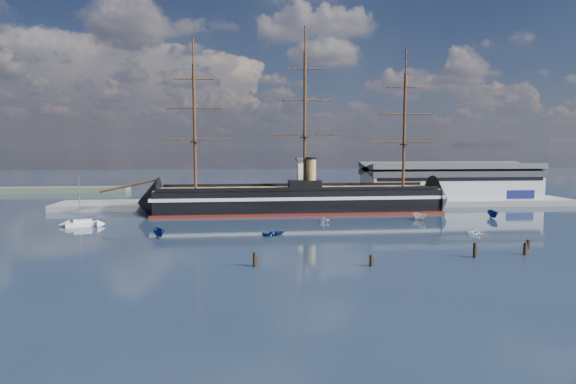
{
  "coord_description": "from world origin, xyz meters",
  "views": [
    {
      "loc": [
        -17.57,
        -90.23,
        21.21
      ],
      "look_at": [
        -5.86,
        35.0,
        9.0
      ],
      "focal_mm": 30.0,
      "sensor_mm": 36.0,
      "label": 1
    }
  ],
  "objects": [
    {
      "name": "piling_near_mid",
      "position": [
        4.71,
        -9.06,
        0.0
      ],
      "size": [
        0.64,
        0.64,
        2.75
      ],
      "primitive_type": "cylinder",
      "color": "black",
      "rests_on": "ground"
    },
    {
      "name": "motorboat_d",
      "position": [
        4.66,
        39.71,
        0.0
      ],
      "size": [
        4.7,
        5.53,
        1.89
      ],
      "primitive_type": "imported",
      "rotation": [
        0.0,
        0.0,
        0.99
      ],
      "color": "silver",
      "rests_on": "ground"
    },
    {
      "name": "motorboat_e",
      "position": [
        38.57,
        18.49,
        0.0
      ],
      "size": [
        1.37,
        3.17,
        1.46
      ],
      "primitive_type": "imported",
      "rotation": [
        0.0,
        0.0,
        1.61
      ],
      "color": "white",
      "rests_on": "ground"
    },
    {
      "name": "quay",
      "position": [
        10.0,
        76.0,
        0.0
      ],
      "size": [
        180.0,
        18.0,
        2.0
      ],
      "primitive_type": "cube",
      "color": "slate",
      "rests_on": "ground"
    },
    {
      "name": "ground",
      "position": [
        0.0,
        40.0,
        0.0
      ],
      "size": [
        600.0,
        600.0,
        0.0
      ],
      "primitive_type": "plane",
      "color": "#162234",
      "rests_on": "ground"
    },
    {
      "name": "warehouse",
      "position": [
        58.0,
        80.0,
        7.98
      ],
      "size": [
        63.0,
        21.0,
        11.6
      ],
      "color": "#B7BABC",
      "rests_on": "ground"
    },
    {
      "name": "quay_tower",
      "position": [
        3.0,
        73.0,
        9.75
      ],
      "size": [
        5.0,
        5.0,
        15.0
      ],
      "color": "silver",
      "rests_on": "ground"
    },
    {
      "name": "motorboat_f",
      "position": [
        55.19,
        42.94,
        0.0
      ],
      "size": [
        7.34,
        3.73,
        2.8
      ],
      "primitive_type": "imported",
      "rotation": [
        0.0,
        0.0,
        -0.17
      ],
      "color": "navy",
      "rests_on": "ground"
    },
    {
      "name": "piling_far_right",
      "position": [
        40.58,
        1.89,
        0.0
      ],
      "size": [
        0.64,
        0.64,
        2.66
      ],
      "primitive_type": "cylinder",
      "color": "black",
      "rests_on": "ground"
    },
    {
      "name": "piling_near_left",
      "position": [
        -15.68,
        -7.36,
        0.0
      ],
      "size": [
        0.64,
        0.64,
        3.29
      ],
      "primitive_type": "cylinder",
      "color": "black",
      "rests_on": "ground"
    },
    {
      "name": "piling_near_right",
      "position": [
        26.03,
        -4.38,
        0.0
      ],
      "size": [
        0.64,
        0.64,
        3.53
      ],
      "primitive_type": "cylinder",
      "color": "black",
      "rests_on": "ground"
    },
    {
      "name": "warship",
      "position": [
        -1.99,
        60.0,
        4.04
      ],
      "size": [
        113.03,
        17.93,
        53.94
      ],
      "rotation": [
        0.0,
        0.0,
        0.02
      ],
      "color": "black",
      "rests_on": "ground"
    },
    {
      "name": "sailboat",
      "position": [
        -59.64,
        38.9,
        0.86
      ],
      "size": [
        8.74,
        5.41,
        13.48
      ],
      "rotation": [
        0.0,
        0.0,
        0.38
      ],
      "color": "silver",
      "rests_on": "ground"
    },
    {
      "name": "motorboat_a",
      "position": [
        -37.09,
        21.85,
        0.0
      ],
      "size": [
        6.81,
        4.79,
        2.56
      ],
      "primitive_type": "imported",
      "rotation": [
        0.0,
        0.0,
        0.43
      ],
      "color": "navy",
      "rests_on": "ground"
    },
    {
      "name": "piling_extra",
      "position": [
        36.78,
        -3.22,
        0.0
      ],
      "size": [
        0.64,
        0.64,
        3.15
      ],
      "primitive_type": "cylinder",
      "color": "black",
      "rests_on": "ground"
    },
    {
      "name": "motorboat_c",
      "position": [
        32.56,
        41.43,
        0.0
      ],
      "size": [
        6.7,
        3.68,
        2.54
      ],
      "primitive_type": "imported",
      "rotation": [
        0.0,
        0.0,
        0.23
      ],
      "color": "beige",
      "rests_on": "ground"
    },
    {
      "name": "motorboat_b",
      "position": [
        -10.43,
        21.94,
        0.0
      ],
      "size": [
        2.66,
        3.83,
        1.66
      ],
      "primitive_type": "imported",
      "rotation": [
        0.0,
        0.0,
        1.96
      ],
      "color": "navy",
      "rests_on": "ground"
    }
  ]
}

